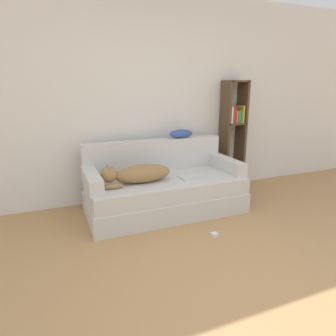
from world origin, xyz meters
TOP-DOWN VIEW (x-y plane):
  - ground_plane at (0.00, 0.00)m, footprint 20.00×20.00m
  - wall_back at (0.00, 2.53)m, footprint 7.89×0.06m
  - couch at (0.02, 1.88)m, footprint 1.91×0.90m
  - couch_backrest at (0.02, 2.26)m, footprint 1.87×0.15m
  - couch_arm_left at (-0.86, 1.87)m, footprint 0.15×0.71m
  - couch_arm_right at (0.89, 1.87)m, footprint 0.15×0.71m
  - dog at (-0.36, 1.82)m, footprint 0.83×0.28m
  - laptop at (0.34, 1.79)m, footprint 0.35×0.25m
  - throw_pillow at (0.39, 2.25)m, footprint 0.33×0.15m
  - bookshelf at (1.29, 2.35)m, footprint 0.33×0.26m
  - power_adapter at (0.25, 1.07)m, footprint 0.07×0.07m

SIDE VIEW (x-z plane):
  - ground_plane at x=0.00m, z-range 0.00..0.00m
  - power_adapter at x=0.25m, z-range 0.00..0.03m
  - couch at x=0.02m, z-range 0.00..0.43m
  - laptop at x=0.34m, z-range 0.43..0.45m
  - couch_arm_left at x=-0.86m, z-range 0.43..0.60m
  - couch_arm_right at x=0.89m, z-range 0.43..0.60m
  - dog at x=-0.36m, z-range 0.42..0.67m
  - couch_backrest at x=0.02m, z-range 0.43..0.85m
  - throw_pillow at x=0.39m, z-range 0.85..0.96m
  - bookshelf at x=1.29m, z-range 0.10..1.70m
  - wall_back at x=0.00m, z-range 0.00..2.70m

